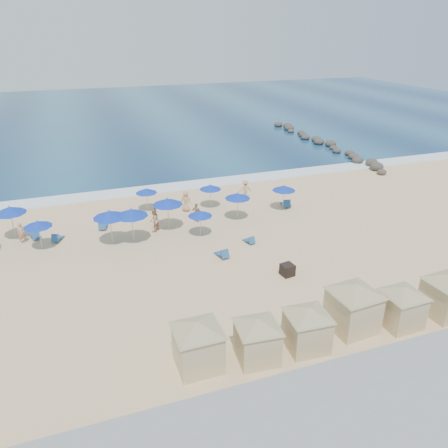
{
  "coord_description": "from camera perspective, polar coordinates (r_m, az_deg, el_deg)",
  "views": [
    {
      "loc": [
        -7.5,
        -24.47,
        14.54
      ],
      "look_at": [
        2.28,
        3.0,
        1.26
      ],
      "focal_mm": 35.0,
      "sensor_mm": 36.0,
      "label": 1
    }
  ],
  "objects": [
    {
      "name": "umbrella_5",
      "position": [
        31.88,
        -12.03,
        1.48
      ],
      "size": [
        2.4,
        2.4,
        2.73
      ],
      "color": "#A5A8AD",
      "rests_on": "ground"
    },
    {
      "name": "cabana_2",
      "position": [
        21.97,
        10.84,
        -12.5
      ],
      "size": [
        4.1,
        4.1,
        2.58
      ],
      "color": "beige",
      "rests_on": "ground"
    },
    {
      "name": "umbrella_1",
      "position": [
        33.05,
        -23.17,
        0.01
      ],
      "size": [
        1.98,
        1.98,
        2.25
      ],
      "color": "#A5A8AD",
      "rests_on": "ground"
    },
    {
      "name": "trash_bin",
      "position": [
        28.19,
        8.28,
        -5.94
      ],
      "size": [
        0.87,
        0.87,
        0.76
      ],
      "primitive_type": "cube",
      "rotation": [
        0.0,
        0.0,
        0.15
      ],
      "color": "black",
      "rests_on": "ground"
    },
    {
      "name": "beach_chair_3",
      "position": [
        30.04,
        -0.19,
        -3.92
      ],
      "size": [
        0.79,
        1.38,
        0.71
      ],
      "color": "#245287",
      "rests_on": "ground"
    },
    {
      "name": "seawall",
      "position": [
        19.23,
        10.96,
        -22.35
      ],
      "size": [
        160.0,
        6.1,
        1.22
      ],
      "color": "gray",
      "rests_on": "ground"
    },
    {
      "name": "cabana_4",
      "position": [
        24.87,
        22.29,
        -9.3
      ],
      "size": [
        4.1,
        4.1,
        2.57
      ],
      "color": "beige",
      "rests_on": "ground"
    },
    {
      "name": "cabana_3",
      "position": [
        23.65,
        16.62,
        -9.57
      ],
      "size": [
        4.72,
        4.72,
        2.97
      ],
      "color": "beige",
      "rests_on": "ground"
    },
    {
      "name": "beach_chair_5",
      "position": [
        38.78,
        8.09,
        2.64
      ],
      "size": [
        0.88,
        1.48,
        0.76
      ],
      "color": "#245287",
      "rests_on": "ground"
    },
    {
      "name": "cabana_0",
      "position": [
        20.55,
        -3.45,
        -14.67
      ],
      "size": [
        4.39,
        4.39,
        2.76
      ],
      "color": "beige",
      "rests_on": "ground"
    },
    {
      "name": "beach_chair_2",
      "position": [
        35.46,
        -15.52,
        -0.22
      ],
      "size": [
        0.89,
        1.42,
        0.73
      ],
      "color": "#245287",
      "rests_on": "ground"
    },
    {
      "name": "beachgoer_4",
      "position": [
        37.39,
        -4.99,
        3.01
      ],
      "size": [
        1.05,
        0.94,
        1.81
      ],
      "primitive_type": "imported",
      "rotation": [
        0.0,
        0.0,
        2.63
      ],
      "color": "tan",
      "rests_on": "ground"
    },
    {
      "name": "umbrella_7",
      "position": [
        33.58,
        -7.39,
        2.92
      ],
      "size": [
        2.34,
        2.34,
        2.67
      ],
      "color": "#A5A8AD",
      "rests_on": "ground"
    },
    {
      "name": "beachgoer_2",
      "position": [
        35.25,
        -3.61,
        1.49
      ],
      "size": [
        0.89,
        0.97,
        1.6
      ],
      "primitive_type": "imported",
      "rotation": [
        0.0,
        0.0,
        2.24
      ],
      "color": "tan",
      "rests_on": "ground"
    },
    {
      "name": "umbrella_6",
      "position": [
        32.46,
        -3.14,
        1.38
      ],
      "size": [
        1.84,
        1.84,
        2.1
      ],
      "color": "#A5A8AD",
      "rests_on": "ground"
    },
    {
      "name": "beach_chair_1",
      "position": [
        34.53,
        -20.96,
        -1.71
      ],
      "size": [
        0.98,
        1.37,
        0.69
      ],
      "color": "#245287",
      "rests_on": "ground"
    },
    {
      "name": "beach_chair_4",
      "position": [
        32.0,
        3.38,
        -2.15
      ],
      "size": [
        0.69,
        1.19,
        0.61
      ],
      "color": "#245287",
      "rests_on": "ground"
    },
    {
      "name": "beachgoer_1",
      "position": [
        33.89,
        -9.14,
        0.51
      ],
      "size": [
        1.16,
        1.15,
        1.89
      ],
      "primitive_type": "imported",
      "rotation": [
        0.0,
        0.0,
        3.89
      ],
      "color": "tan",
      "rests_on": "ground"
    },
    {
      "name": "beachgoer_0",
      "position": [
        34.96,
        -24.93,
        -1.07
      ],
      "size": [
        0.7,
        0.62,
        1.61
      ],
      "primitive_type": "imported",
      "rotation": [
        0.0,
        0.0,
        0.49
      ],
      "color": "tan",
      "rests_on": "ground"
    },
    {
      "name": "cabana_1",
      "position": [
        21.03,
        4.39,
        -14.08
      ],
      "size": [
        4.02,
        4.02,
        2.53
      ],
      "color": "beige",
      "rests_on": "ground"
    },
    {
      "name": "rock_jetty",
      "position": [
        60.26,
        12.78,
        10.29
      ],
      "size": [
        2.56,
        26.66,
        0.96
      ],
      "color": "#2F2927",
      "rests_on": "ground"
    },
    {
      "name": "ocean",
      "position": [
        81.14,
        -14.38,
        13.45
      ],
      "size": [
        160.0,
        80.0,
        0.06
      ],
      "primitive_type": "cube",
      "color": "navy",
      "rests_on": "ground"
    },
    {
      "name": "ground",
      "position": [
        29.44,
        -2.24,
        -5.13
      ],
      "size": [
        160.0,
        160.0,
        0.0
      ],
      "primitive_type": "plane",
      "color": "#DAB88A",
      "rests_on": "ground"
    },
    {
      "name": "beach_chair_0",
      "position": [
        35.53,
        -23.45,
        -1.39
      ],
      "size": [
        0.9,
        1.4,
        0.71
      ],
      "color": "#245287",
      "rests_on": "ground"
    },
    {
      "name": "umbrella_4",
      "position": [
        37.6,
        -10.12,
        4.3
      ],
      "size": [
        1.83,
        1.83,
        2.09
      ],
      "color": "#A5A8AD",
      "rests_on": "ground"
    },
    {
      "name": "umbrella_9",
      "position": [
        37.71,
        -1.8,
        4.85
      ],
      "size": [
        1.89,
        1.89,
        2.16
      ],
      "color": "#A5A8AD",
      "rests_on": "ground"
    },
    {
      "name": "surf_line",
      "position": [
        43.18,
        -8.48,
        4.59
      ],
      "size": [
        160.0,
        2.5,
        0.08
      ],
      "primitive_type": "cube",
      "color": "white",
      "rests_on": "ground"
    },
    {
      "name": "cabana_5",
      "position": [
        26.71,
        27.15,
        -7.57
      ],
      "size": [
        4.36,
        4.36,
        2.74
      ],
      "color": "beige",
      "rests_on": "ground"
    },
    {
      "name": "umbrella_3",
      "position": [
        32.01,
        -14.74,
        1.24
      ],
      "size": [
        2.37,
        2.37,
        2.7
      ],
      "color": "#A5A8AD",
      "rests_on": "ground"
    },
    {
      "name": "umbrella_10",
      "position": [
        37.51,
        7.83,
        4.68
      ],
      "size": [
        2.0,
        2.0,
        2.28
      ],
      "color": "#A5A8AD",
      "rests_on": "ground"
    },
    {
      "name": "umbrella_2",
      "position": [
        35.45,
        -26.2,
        1.65
      ],
      "size": [
        2.32,
        2.32,
        2.64
      ],
      "color": "#A5A8AD",
      "rests_on": "ground"
    },
    {
      "name": "beachgoer_3",
      "position": [
        40.27,
        2.79,
        4.59
      ],
      "size": [
        1.18,
        0.78,
        1.71
      ],
      "primitive_type": "imported",
      "rotation": [
        0.0,
        0.0,
        3.01
      ],
      "color": "tan",
      "rests_on": "ground"
    },
    {
      "name": "umbrella_8",
      "position": [
        35.23,
        1.78,
        3.71
      ],
      "size": [
        2.08,
        2.08,
        2.36
      ],
      "color": "#A5A8AD",
      "rests_on": "ground"
    }
  ]
}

